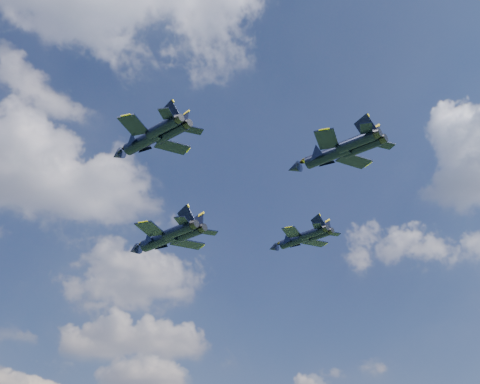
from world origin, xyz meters
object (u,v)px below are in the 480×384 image
at_px(jet_lead, 158,241).
at_px(jet_slot, 325,156).
at_px(jet_left, 141,142).
at_px(jet_right, 293,241).

bearing_deg(jet_lead, jet_slot, -91.45).
relative_size(jet_left, jet_right, 1.04).
relative_size(jet_right, jet_slot, 0.90).
height_order(jet_lead, jet_left, jet_left).
xyz_separation_m(jet_left, jet_slot, (23.97, -4.03, 0.22)).
height_order(jet_lead, jet_slot, jet_slot).
height_order(jet_left, jet_slot, jet_slot).
relative_size(jet_left, jet_slot, 0.94).
distance_m(jet_lead, jet_left, 27.20).
bearing_deg(jet_right, jet_lead, 135.99).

